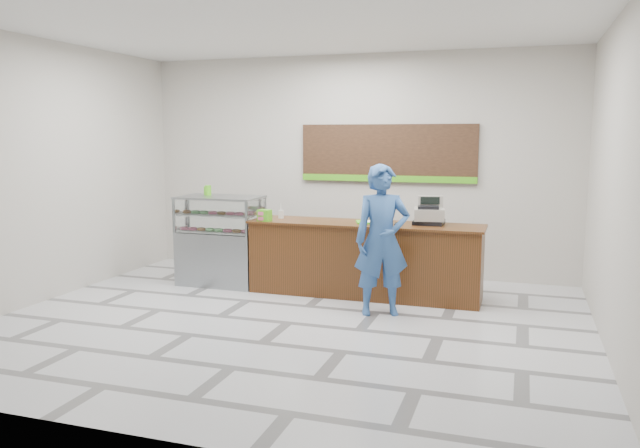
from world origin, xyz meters
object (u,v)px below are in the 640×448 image
(sales_counter, at_px, (364,259))
(display_case, at_px, (221,240))
(serving_tray, at_px, (371,222))
(cash_register, at_px, (429,214))
(customer, at_px, (382,240))

(sales_counter, height_order, display_case, display_case)
(display_case, xyz_separation_m, serving_tray, (2.30, 0.03, 0.36))
(cash_register, bearing_deg, customer, -124.05)
(display_case, xyz_separation_m, cash_register, (3.08, 0.15, 0.49))
(cash_register, height_order, customer, customer)
(sales_counter, distance_m, serving_tray, 0.53)
(sales_counter, relative_size, display_case, 2.45)
(sales_counter, distance_m, customer, 1.02)
(sales_counter, bearing_deg, serving_tray, 17.59)
(serving_tray, height_order, customer, customer)
(sales_counter, distance_m, display_case, 2.23)
(serving_tray, bearing_deg, sales_counter, 177.53)
(display_case, xyz_separation_m, customer, (2.65, -0.82, 0.26))
(sales_counter, xyz_separation_m, serving_tray, (0.08, 0.03, 0.52))
(sales_counter, relative_size, serving_tray, 6.84)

